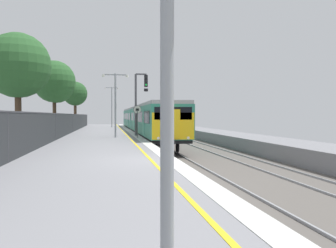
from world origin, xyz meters
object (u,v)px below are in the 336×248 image
at_px(background_tree_right, 17,67).
at_px(speed_limit_sign, 137,117).
at_px(platform_lamp_far, 112,104).
at_px(background_tree_centre, 55,83).
at_px(signal_gantry, 139,97).
at_px(platform_lamp_mid, 115,99).
at_px(commuter_train_at_platform, 143,119).
at_px(background_tree_left, 76,95).

bearing_deg(background_tree_right, speed_limit_sign, 12.99).
xyz_separation_m(platform_lamp_far, background_tree_centre, (-5.12, -19.20, 1.11)).
distance_m(signal_gantry, platform_lamp_mid, 2.83).
bearing_deg(background_tree_centre, speed_limit_sign, -39.52).
distance_m(commuter_train_at_platform, speed_limit_sign, 14.51).
relative_size(commuter_train_at_platform, platform_lamp_far, 6.80).
bearing_deg(platform_lamp_mid, background_tree_right, -158.11).
bearing_deg(speed_limit_sign, signal_gantry, 82.38).
relative_size(signal_gantry, background_tree_centre, 0.80).
bearing_deg(signal_gantry, background_tree_right, -151.48).
bearing_deg(platform_lamp_far, speed_limit_sign, -86.26).
height_order(platform_lamp_mid, background_tree_centre, background_tree_centre).
distance_m(commuter_train_at_platform, platform_lamp_mid, 14.18).
distance_m(platform_lamp_mid, background_tree_right, 7.27).
xyz_separation_m(speed_limit_sign, platform_lamp_far, (-1.62, 24.75, 1.83)).
bearing_deg(background_tree_right, platform_lamp_mid, 21.89).
bearing_deg(speed_limit_sign, platform_lamp_mid, 155.42).
bearing_deg(platform_lamp_far, signal_gantry, -84.85).
distance_m(platform_lamp_far, background_tree_centre, 19.90).
xyz_separation_m(platform_lamp_mid, background_tree_left, (-5.15, 25.38, 1.76)).
height_order(commuter_train_at_platform, platform_lamp_far, platform_lamp_far).
bearing_deg(platform_lamp_far, commuter_train_at_platform, -71.53).
bearing_deg(background_tree_left, background_tree_right, -92.76).
relative_size(signal_gantry, platform_lamp_mid, 1.06).
height_order(platform_lamp_far, background_tree_centre, background_tree_centre).
distance_m(signal_gantry, background_tree_right, 9.79).
xyz_separation_m(commuter_train_at_platform, platform_lamp_far, (-3.46, 10.37, 2.12)).
height_order(platform_lamp_mid, background_tree_left, background_tree_left).
distance_m(commuter_train_at_platform, platform_lamp_far, 11.13).
bearing_deg(platform_lamp_mid, signal_gantry, 45.23).
xyz_separation_m(signal_gantry, platform_lamp_mid, (-1.98, -2.00, -0.28)).
relative_size(platform_lamp_mid, background_tree_left, 0.74).
distance_m(signal_gantry, background_tree_left, 24.49).
height_order(speed_limit_sign, background_tree_right, background_tree_right).
bearing_deg(background_tree_centre, commuter_train_at_platform, 45.84).
xyz_separation_m(commuter_train_at_platform, background_tree_right, (-9.96, -16.26, 3.60)).
height_order(commuter_train_at_platform, background_tree_right, background_tree_right).
distance_m(background_tree_left, background_tree_right, 28.03).
distance_m(platform_lamp_mid, platform_lamp_far, 24.02).
bearing_deg(commuter_train_at_platform, background_tree_centre, -134.16).
bearing_deg(background_tree_left, platform_lamp_mid, -78.53).
distance_m(platform_lamp_mid, background_tree_centre, 7.20).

